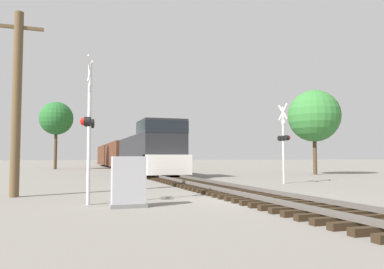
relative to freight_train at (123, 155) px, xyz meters
name	(u,v)px	position (x,y,z in m)	size (l,w,h in m)	color
ground_plane	(255,199)	(0.00, -34.94, -1.82)	(400.00, 400.00, 0.00)	slate
rail_track_bed	(255,195)	(0.00, -34.94, -1.68)	(2.60, 160.00, 0.31)	black
freight_train	(123,155)	(0.00, 0.00, 0.00)	(3.12, 47.70, 4.20)	#232326
crossing_signal_near	(89,124)	(-5.82, -34.81, 0.74)	(0.49, 1.01, 4.71)	silver
crossing_signal_far	(284,139)	(5.36, -28.28, 0.72)	(0.32, 1.00, 4.58)	silver
relay_cabinet	(129,182)	(-4.68, -35.81, -1.06)	(1.10, 0.51, 1.52)	slate
utility_pole	(17,101)	(-8.34, -31.57, 1.83)	(1.80, 0.35, 7.11)	brown
tree_far_right	(314,116)	(13.92, -19.48, 3.29)	(4.53, 4.53, 7.38)	#473521
tree_mid_background	(56,119)	(-8.09, 2.74, 4.55)	(4.16, 4.16, 8.48)	#473521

